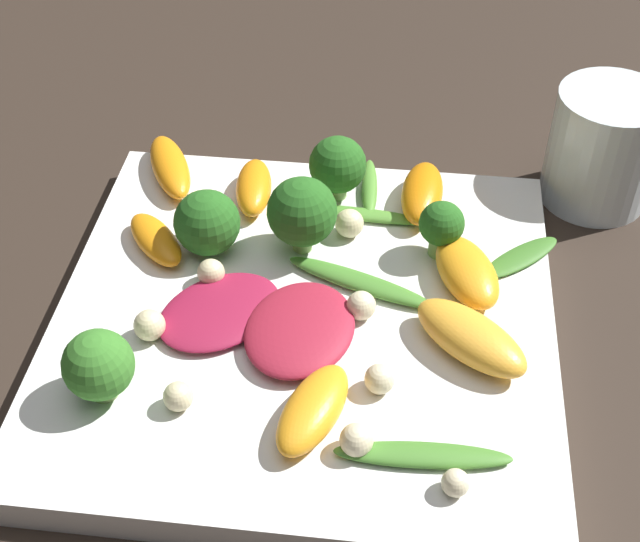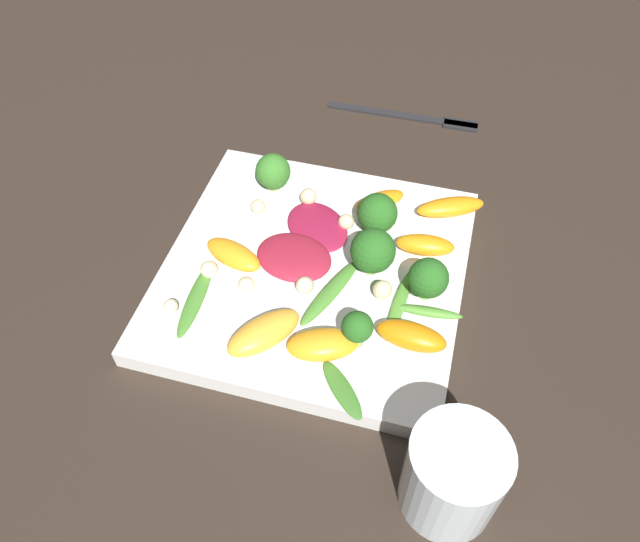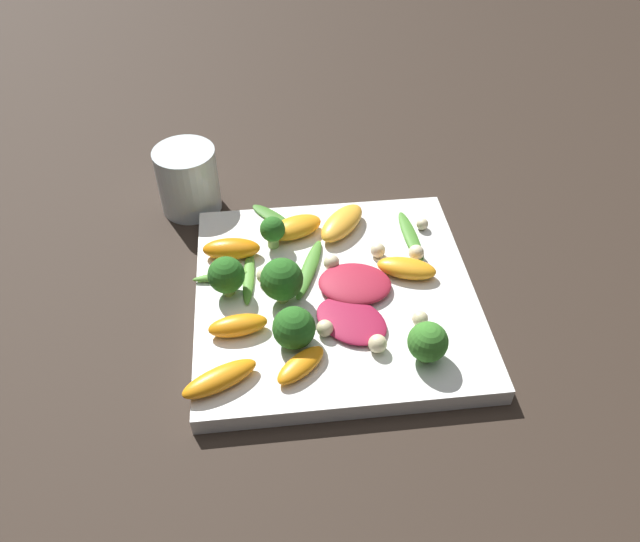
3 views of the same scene
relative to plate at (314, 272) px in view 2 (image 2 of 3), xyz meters
The scene contains 31 objects.
ground_plane 0.01m from the plate, ahead, with size 2.40×2.40×0.00m, color #2D231C.
plate is the anchor object (origin of this frame).
drinking_glass 0.25m from the plate, 40.43° to the left, with size 0.07×0.07×0.08m.
fork 0.30m from the plate, 168.47° to the left, with size 0.02×0.20×0.01m.
radicchio_leaf_0 0.03m from the plate, 91.87° to the right, with size 0.08×0.09×0.01m.
radicchio_leaf_1 0.05m from the plate, 168.41° to the right, with size 0.09×0.09×0.01m.
orange_segment_0 0.10m from the plate, 11.69° to the right, with size 0.08×0.07×0.02m.
orange_segment_1 0.11m from the plate, 155.83° to the left, with size 0.05×0.06×0.01m.
orange_segment_2 0.13m from the plate, 58.88° to the left, with size 0.03×0.07×0.02m.
orange_segment_3 0.08m from the plate, 79.47° to the right, with size 0.05×0.07×0.02m.
orange_segment_4 0.10m from the plate, 19.95° to the left, with size 0.05×0.07×0.02m.
orange_segment_5 0.16m from the plate, 132.38° to the left, with size 0.05×0.08×0.02m.
orange_segment_6 0.11m from the plate, 114.88° to the left, with size 0.03×0.06×0.02m.
broccoli_floret_0 0.10m from the plate, 38.15° to the left, with size 0.03×0.03×0.04m.
broccoli_floret_1 0.07m from the plate, 98.55° to the left, with size 0.04×0.04×0.05m.
broccoli_floret_2 0.13m from the plate, 143.31° to the right, with size 0.04×0.04×0.04m.
broccoli_floret_3 0.09m from the plate, 144.13° to the left, with size 0.04×0.04×0.04m.
broccoli_floret_4 0.12m from the plate, 85.91° to the left, with size 0.04×0.04×0.05m.
arugula_sprig_0 0.14m from the plate, 25.17° to the left, with size 0.06×0.05×0.00m.
arugula_sprig_1 0.12m from the plate, 76.10° to the left, with size 0.02×0.06×0.01m.
arugula_sprig_2 0.04m from the plate, 38.89° to the left, with size 0.10×0.05×0.01m.
arugula_sprig_3 0.10m from the plate, 72.67° to the left, with size 0.09×0.02×0.01m.
arugula_sprig_4 0.12m from the plate, 53.14° to the right, with size 0.09×0.02×0.01m.
macadamia_nut_0 0.10m from the plate, 67.88° to the right, with size 0.02×0.02×0.02m.
macadamia_nut_1 0.07m from the plate, 48.42° to the right, with size 0.02×0.02×0.02m.
macadamia_nut_2 0.09m from the plate, 160.60° to the right, with size 0.02×0.02×0.02m.
macadamia_nut_3 0.15m from the plate, 52.12° to the right, with size 0.01×0.01×0.01m.
macadamia_nut_4 0.06m from the plate, 163.19° to the left, with size 0.02×0.02×0.02m.
macadamia_nut_5 0.10m from the plate, 126.27° to the right, with size 0.02×0.02×0.02m.
macadamia_nut_6 0.08m from the plate, 74.79° to the left, with size 0.02×0.02×0.02m.
macadamia_nut_7 0.04m from the plate, ahead, with size 0.02×0.02×0.02m.
Camera 2 is at (0.39, 0.11, 0.49)m, focal length 35.00 mm.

